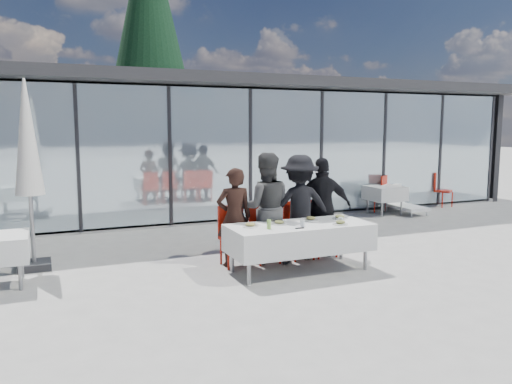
{
  "coord_description": "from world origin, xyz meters",
  "views": [
    {
      "loc": [
        -3.49,
        -6.99,
        2.26
      ],
      "look_at": [
        -0.02,
        1.2,
        1.1
      ],
      "focal_mm": 35.0,
      "sensor_mm": 36.0,
      "label": 1
    }
  ],
  "objects_px": {
    "diner_d": "(323,207)",
    "juice_bottle": "(269,224)",
    "diner_chair_d": "(320,225)",
    "plate_b": "(279,223)",
    "diner_a": "(234,217)",
    "spare_table_right": "(385,193)",
    "plate_c": "(311,219)",
    "diner_b": "(265,208)",
    "diner_chair_a": "(233,233)",
    "market_umbrella": "(28,149)",
    "conifer_tree": "(149,30)",
    "diner_chair_b": "(264,230)",
    "spare_chair_a": "(440,188)",
    "spare_chair_b": "(380,192)",
    "lounger": "(401,203)",
    "plate_d": "(340,217)",
    "plate_extra": "(340,223)",
    "plate_a": "(250,225)",
    "diner_c": "(299,207)",
    "diner_chair_c": "(297,227)",
    "folded_eyeglasses": "(300,228)",
    "dining_table": "(300,237)"
  },
  "relations": [
    {
      "from": "diner_chair_a",
      "to": "market_umbrella",
      "type": "distance_m",
      "value": 3.47
    },
    {
      "from": "diner_chair_a",
      "to": "spare_table_right",
      "type": "distance_m",
      "value": 6.05
    },
    {
      "from": "diner_chair_b",
      "to": "plate_a",
      "type": "relative_size",
      "value": 4.09
    },
    {
      "from": "diner_chair_a",
      "to": "spare_table_right",
      "type": "relative_size",
      "value": 1.13
    },
    {
      "from": "folded_eyeglasses",
      "to": "spare_chair_a",
      "type": "height_order",
      "value": "spare_chair_a"
    },
    {
      "from": "diner_chair_d",
      "to": "plate_a",
      "type": "distance_m",
      "value": 1.75
    },
    {
      "from": "diner_d",
      "to": "juice_bottle",
      "type": "bearing_deg",
      "value": 48.5
    },
    {
      "from": "spare_chair_a",
      "to": "spare_chair_b",
      "type": "height_order",
      "value": "same"
    },
    {
      "from": "plate_b",
      "to": "market_umbrella",
      "type": "relative_size",
      "value": 0.08
    },
    {
      "from": "dining_table",
      "to": "plate_d",
      "type": "height_order",
      "value": "plate_d"
    },
    {
      "from": "diner_chair_c",
      "to": "folded_eyeglasses",
      "type": "bearing_deg",
      "value": -116.14
    },
    {
      "from": "diner_chair_c",
      "to": "juice_bottle",
      "type": "distance_m",
      "value": 1.34
    },
    {
      "from": "spare_table_right",
      "to": "diner_chair_c",
      "type": "bearing_deg",
      "value": -144.3
    },
    {
      "from": "diner_chair_a",
      "to": "plate_d",
      "type": "bearing_deg",
      "value": -20.03
    },
    {
      "from": "plate_c",
      "to": "diner_d",
      "type": "bearing_deg",
      "value": 43.7
    },
    {
      "from": "diner_chair_b",
      "to": "spare_chair_a",
      "type": "xyz_separation_m",
      "value": [
        7.04,
        3.44,
        0.0
      ]
    },
    {
      "from": "diner_chair_d",
      "to": "diner_d",
      "type": "bearing_deg",
      "value": -90.0
    },
    {
      "from": "diner_chair_a",
      "to": "diner_chair_d",
      "type": "relative_size",
      "value": 1.0
    },
    {
      "from": "diner_chair_a",
      "to": "conifer_tree",
      "type": "xyz_separation_m",
      "value": [
        1.2,
        12.46,
        5.45
      ]
    },
    {
      "from": "plate_d",
      "to": "diner_b",
      "type": "bearing_deg",
      "value": 154.12
    },
    {
      "from": "spare_table_right",
      "to": "plate_c",
      "type": "bearing_deg",
      "value": -139.89
    },
    {
      "from": "diner_chair_d",
      "to": "folded_eyeglasses",
      "type": "bearing_deg",
      "value": -132.78
    },
    {
      "from": "diner_chair_a",
      "to": "spare_chair_b",
      "type": "height_order",
      "value": "same"
    },
    {
      "from": "diner_b",
      "to": "diner_chair_a",
      "type": "bearing_deg",
      "value": 11.41
    },
    {
      "from": "diner_a",
      "to": "diner_d",
      "type": "relative_size",
      "value": 0.93
    },
    {
      "from": "diner_chair_b",
      "to": "diner_chair_a",
      "type": "bearing_deg",
      "value": 180.0
    },
    {
      "from": "plate_c",
      "to": "market_umbrella",
      "type": "bearing_deg",
      "value": 159.77
    },
    {
      "from": "diner_b",
      "to": "plate_b",
      "type": "xyz_separation_m",
      "value": [
        -0.02,
        -0.58,
        -0.14
      ]
    },
    {
      "from": "dining_table",
      "to": "spare_chair_a",
      "type": "bearing_deg",
      "value": 31.8
    },
    {
      "from": "diner_chair_b",
      "to": "diner_c",
      "type": "distance_m",
      "value": 0.74
    },
    {
      "from": "plate_b",
      "to": "diner_chair_d",
      "type": "bearing_deg",
      "value": 30.05
    },
    {
      "from": "diner_chair_d",
      "to": "plate_c",
      "type": "relative_size",
      "value": 4.09
    },
    {
      "from": "diner_chair_c",
      "to": "diner_chair_d",
      "type": "relative_size",
      "value": 1.0
    },
    {
      "from": "plate_c",
      "to": "diner_chair_c",
      "type": "bearing_deg",
      "value": 85.45
    },
    {
      "from": "plate_b",
      "to": "plate_c",
      "type": "relative_size",
      "value": 1.0
    },
    {
      "from": "diner_chair_c",
      "to": "lounger",
      "type": "xyz_separation_m",
      "value": [
        4.71,
        3.02,
        -0.28
      ]
    },
    {
      "from": "plate_d",
      "to": "plate_extra",
      "type": "distance_m",
      "value": 0.49
    },
    {
      "from": "plate_a",
      "to": "juice_bottle",
      "type": "bearing_deg",
      "value": -51.87
    },
    {
      "from": "diner_d",
      "to": "diner_chair_b",
      "type": "bearing_deg",
      "value": 14.4
    },
    {
      "from": "spare_table_right",
      "to": "spare_chair_a",
      "type": "xyz_separation_m",
      "value": [
        2.3,
        0.5,
        -0.02
      ]
    },
    {
      "from": "diner_c",
      "to": "plate_b",
      "type": "distance_m",
      "value": 0.89
    },
    {
      "from": "dining_table",
      "to": "diner_c",
      "type": "xyz_separation_m",
      "value": [
        0.36,
        0.68,
        0.36
      ]
    },
    {
      "from": "plate_a",
      "to": "market_umbrella",
      "type": "relative_size",
      "value": 0.08
    },
    {
      "from": "dining_table",
      "to": "plate_a",
      "type": "distance_m",
      "value": 0.84
    },
    {
      "from": "plate_extra",
      "to": "spare_chair_a",
      "type": "distance_m",
      "value": 7.63
    },
    {
      "from": "diner_chair_d",
      "to": "plate_b",
      "type": "bearing_deg",
      "value": -149.95
    },
    {
      "from": "plate_b",
      "to": "plate_d",
      "type": "xyz_separation_m",
      "value": [
        1.13,
        0.04,
        0.0
      ]
    },
    {
      "from": "diner_chair_a",
      "to": "diner_b",
      "type": "xyz_separation_m",
      "value": [
        0.55,
        -0.07,
        0.38
      ]
    },
    {
      "from": "diner_a",
      "to": "market_umbrella",
      "type": "distance_m",
      "value": 3.39
    },
    {
      "from": "spare_chair_b",
      "to": "lounger",
      "type": "relative_size",
      "value": 0.72
    }
  ]
}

